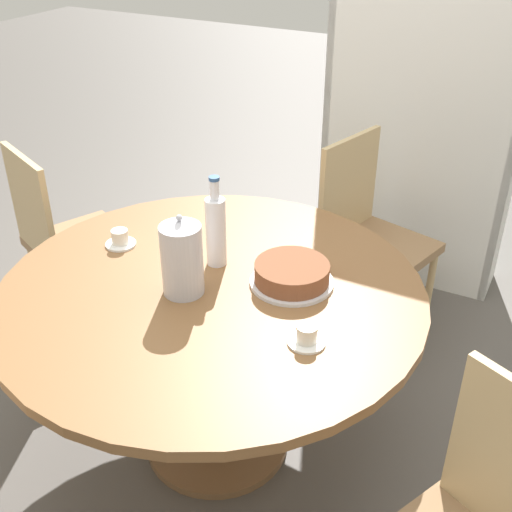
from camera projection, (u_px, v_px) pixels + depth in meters
The scene contains 10 objects.
ground_plane at pixel (218, 442), 2.45m from camera, with size 14.00×14.00×0.00m, color #56514C.
dining_table at pixel (212, 320), 2.15m from camera, with size 1.40×1.40×0.71m.
chair_c at pixel (369, 233), 2.90m from camera, with size 0.52×0.52×0.89m.
chair_d at pixel (67, 237), 2.87m from camera, with size 0.55×0.55×0.89m.
bookshelf at pixel (423, 106), 3.06m from camera, with size 0.93×0.28×1.92m.
coffee_pot at pixel (182, 258), 2.00m from camera, with size 0.13×0.13×0.28m.
water_bottle at pixel (216, 229), 2.14m from camera, with size 0.07×0.07×0.32m.
cake_main at pixel (292, 274), 2.08m from camera, with size 0.28×0.28×0.07m.
cup_a at pixel (307, 336), 1.82m from camera, with size 0.11×0.11×0.06m.
cup_b at pixel (120, 239), 2.31m from camera, with size 0.11×0.11×0.06m.
Camera 1 is at (0.94, -1.47, 1.86)m, focal length 45.00 mm.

